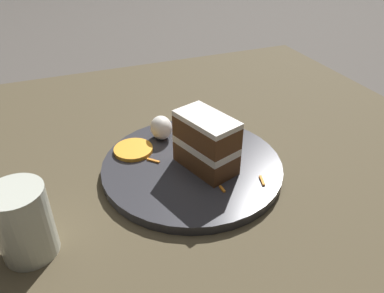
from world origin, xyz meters
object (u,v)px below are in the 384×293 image
plate (192,166)px  cream_dollop (161,128)px  orange_garnish (133,150)px  drinking_glass (25,227)px  cake_slice (206,143)px

plate → cream_dollop: cream_dollop is taller
orange_garnish → cream_dollop: bearing=-68.0°
cream_dollop → drinking_glass: 0.30m
plate → drinking_glass: (-0.09, 0.26, 0.04)m
cream_dollop → cake_slice: bearing=-160.4°
plate → drinking_glass: bearing=108.4°
plate → cake_slice: 0.06m
cream_dollop → drinking_glass: drinking_glass is taller
cake_slice → drinking_glass: cake_slice is taller
cake_slice → orange_garnish: cake_slice is taller
orange_garnish → plate: bearing=-130.4°
cake_slice → orange_garnish: size_ratio=1.69×
plate → cream_dollop: size_ratio=6.86×
orange_garnish → drinking_glass: drinking_glass is taller
cake_slice → cream_dollop: bearing=-88.7°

